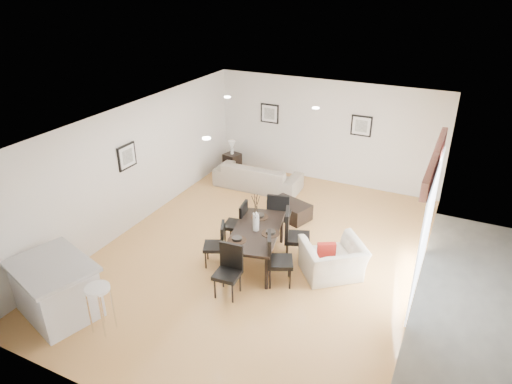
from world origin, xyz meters
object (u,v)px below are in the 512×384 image
at_px(kitchen_island, 56,289).
at_px(armchair, 332,260).
at_px(dining_chair_head, 229,267).
at_px(side_table, 232,163).
at_px(dining_chair_efar, 293,233).
at_px(sofa, 258,176).
at_px(dining_chair_foot, 279,213).
at_px(bar_stool, 98,293).
at_px(coffee_table, 290,210).
at_px(dining_table, 256,233).
at_px(dining_chair_wfar, 239,221).
at_px(dining_chair_enear, 275,257).
at_px(dining_chair_wnear, 218,242).

bearing_deg(kitchen_island, armchair, 55.41).
distance_m(dining_chair_head, side_table, 5.39).
bearing_deg(armchair, dining_chair_efar, -51.43).
xyz_separation_m(sofa, side_table, (-1.10, 0.64, -0.06)).
xyz_separation_m(dining_chair_foot, bar_stool, (-1.36, -3.79, 0.14)).
distance_m(armchair, coffee_table, 2.33).
xyz_separation_m(dining_chair_head, kitchen_island, (-2.27, -1.69, -0.04)).
xyz_separation_m(dining_table, dining_chair_efar, (0.59, 0.39, -0.04)).
xyz_separation_m(dining_table, coffee_table, (-0.08, 1.93, -0.45)).
bearing_deg(coffee_table, dining_chair_wfar, -90.17).
distance_m(dining_chair_foot, side_table, 3.70).
bearing_deg(dining_chair_wfar, bar_stool, -22.23).
distance_m(dining_chair_wfar, dining_chair_foot, 0.87).
xyz_separation_m(armchair, dining_chair_efar, (-0.87, 0.20, 0.25)).
xyz_separation_m(sofa, dining_table, (1.43, -3.07, 0.31)).
relative_size(dining_chair_efar, dining_chair_head, 1.12).
bearing_deg(kitchen_island, sofa, 98.93).
height_order(sofa, bar_stool, bar_stool).
relative_size(side_table, kitchen_island, 0.33).
bearing_deg(armchair, bar_stool, 7.69).
bearing_deg(dining_chair_enear, bar_stool, 114.70).
xyz_separation_m(armchair, kitchen_island, (-3.74, -2.94, 0.14)).
height_order(dining_chair_wnear, dining_chair_enear, dining_chair_enear).
bearing_deg(dining_chair_wnear, dining_chair_enear, 62.08).
bearing_deg(dining_chair_enear, side_table, 11.93).
bearing_deg(dining_chair_efar, dining_chair_wfar, 68.25).
bearing_deg(dining_chair_efar, dining_chair_wnear, 103.53).
bearing_deg(dining_chair_efar, armchair, -122.35).
height_order(dining_chair_wfar, dining_chair_foot, dining_chair_foot).
distance_m(armchair, dining_chair_wfar, 2.08).
distance_m(dining_chair_head, coffee_table, 3.01).
bearing_deg(bar_stool, dining_chair_efar, 58.41).
bearing_deg(bar_stool, kitchen_island, -180.00).
bearing_deg(dining_chair_wnear, armchair, 81.21).
height_order(sofa, dining_chair_wfar, dining_chair_wfar).
distance_m(dining_chair_wnear, kitchen_island, 2.88).
distance_m(armchair, side_table, 5.32).
xyz_separation_m(sofa, bar_stool, (0.09, -5.81, 0.38)).
bearing_deg(side_table, sofa, -30.22).
height_order(armchair, kitchen_island, kitchen_island).
bearing_deg(dining_chair_head, armchair, 36.22).
bearing_deg(kitchen_island, dining_chair_head, 53.90).
distance_m(dining_chair_wnear, dining_chair_head, 0.89).
distance_m(sofa, dining_chair_enear, 4.08).
bearing_deg(dining_chair_wfar, kitchen_island, -37.01).
xyz_separation_m(sofa, dining_chair_foot, (1.45, -2.02, 0.25)).
relative_size(dining_chair_wnear, dining_chair_efar, 0.83).
relative_size(dining_chair_wnear, kitchen_island, 0.55).
relative_size(dining_chair_efar, coffee_table, 1.14).
xyz_separation_m(dining_chair_head, coffee_table, (-0.07, 2.99, -0.34)).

